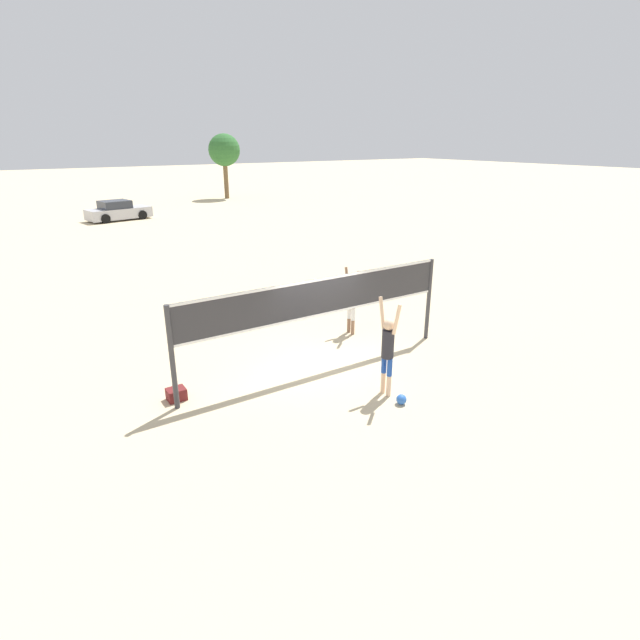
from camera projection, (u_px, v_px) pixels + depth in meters
The scene contains 8 objects.
ground_plane at pixel (320, 368), 12.90m from camera, with size 200.00×200.00×0.00m, color beige.
volleyball_net at pixel (320, 305), 12.31m from camera, with size 7.61×0.12×2.39m.
player_spiker at pixel (388, 346), 11.16m from camera, with size 0.28×0.72×2.29m.
player_blocker at pixel (351, 300), 14.82m from camera, with size 0.28×0.69×2.01m.
volleyball at pixel (401, 399), 11.10m from camera, with size 0.23×0.23×0.23m.
gear_bag at pixel (176, 394), 11.28m from camera, with size 0.41×0.34×0.27m.
parked_car_mid at pixel (118, 211), 35.73m from camera, with size 4.57×2.58×1.39m.
tree_left_cluster at pixel (224, 151), 47.22m from camera, with size 2.98×2.98×5.97m.
Camera 1 is at (-6.36, -9.80, 5.60)m, focal length 28.00 mm.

